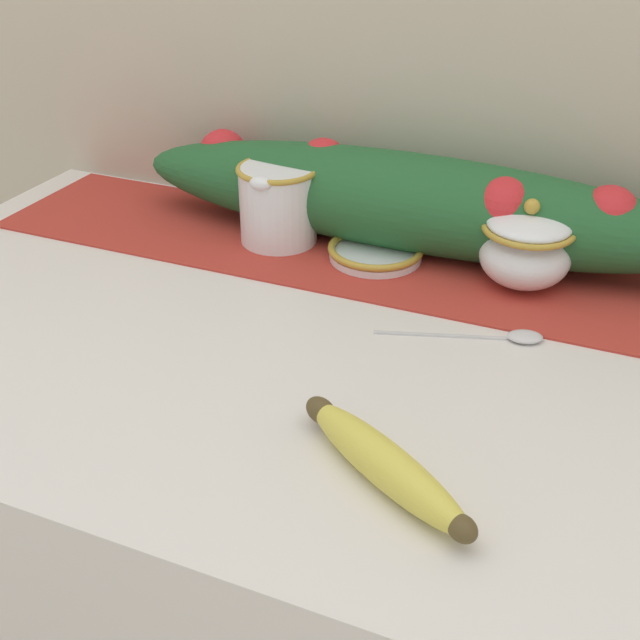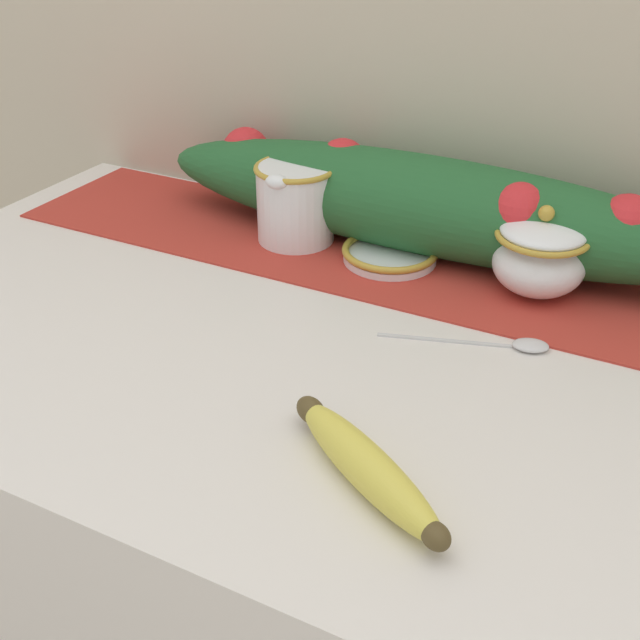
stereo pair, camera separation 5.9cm
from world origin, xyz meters
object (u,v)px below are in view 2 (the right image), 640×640
Objects in this scene: small_dish at (390,254)px; spoon at (518,345)px; sugar_bowl at (540,255)px; cream_pitcher at (296,200)px; banana at (366,466)px.

small_dish is 0.26m from spoon.
sugar_bowl is 0.15m from spoon.
cream_pitcher is 0.71× the size of spoon.
cream_pitcher is at bearing 141.61° from spoon.
small_dish reaches higher than spoon.
sugar_bowl is at bearing -0.19° from cream_pitcher.
cream_pitcher reaches higher than banana.
sugar_bowl is 0.62× the size of spoon.
spoon is at bearing -83.01° from sugar_bowl.
banana is at bearing -54.30° from cream_pitcher.
sugar_bowl is 0.20m from small_dish.
small_dish is at bearing 130.46° from spoon.
sugar_bowl reaches higher than spoon.
banana is at bearing -95.90° from sugar_bowl.
spoon is at bearing -31.88° from small_dish.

